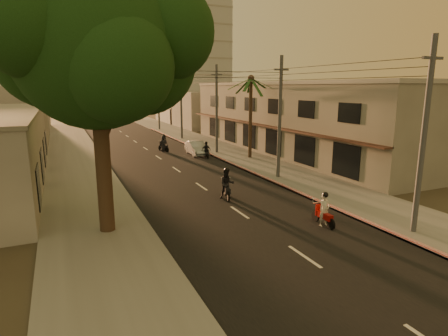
{
  "coord_description": "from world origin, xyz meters",
  "views": [
    {
      "loc": [
        -8.72,
        -15.6,
        6.77
      ],
      "look_at": [
        0.31,
        4.82,
        1.94
      ],
      "focal_mm": 30.0,
      "sensor_mm": 36.0,
      "label": 1
    }
  ],
  "objects_px": {
    "scooter_red": "(324,211)",
    "scooter_mid_b": "(206,151)",
    "scooter_far_a": "(164,144)",
    "palm_tree": "(251,83)",
    "broadleaf_tree": "(104,47)",
    "parked_car": "(197,148)",
    "scooter_mid_a": "(227,184)"
  },
  "relations": [
    {
      "from": "scooter_red",
      "to": "parked_car",
      "type": "xyz_separation_m",
      "value": [
        0.98,
        21.41,
        -0.07
      ]
    },
    {
      "from": "broadleaf_tree",
      "to": "scooter_mid_a",
      "type": "bearing_deg",
      "value": 20.05
    },
    {
      "from": "scooter_mid_b",
      "to": "scooter_mid_a",
      "type": "bearing_deg",
      "value": -99.85
    },
    {
      "from": "scooter_mid_a",
      "to": "scooter_red",
      "type": "bearing_deg",
      "value": -51.5
    },
    {
      "from": "scooter_red",
      "to": "scooter_far_a",
      "type": "relative_size",
      "value": 0.94
    },
    {
      "from": "scooter_mid_a",
      "to": "scooter_far_a",
      "type": "relative_size",
      "value": 1.04
    },
    {
      "from": "scooter_mid_a",
      "to": "parked_car",
      "type": "relative_size",
      "value": 0.46
    },
    {
      "from": "scooter_red",
      "to": "scooter_far_a",
      "type": "height_order",
      "value": "scooter_far_a"
    },
    {
      "from": "palm_tree",
      "to": "scooter_mid_b",
      "type": "height_order",
      "value": "palm_tree"
    },
    {
      "from": "parked_car",
      "to": "palm_tree",
      "type": "bearing_deg",
      "value": -40.91
    },
    {
      "from": "scooter_red",
      "to": "parked_car",
      "type": "relative_size",
      "value": 0.42
    },
    {
      "from": "broadleaf_tree",
      "to": "scooter_mid_b",
      "type": "height_order",
      "value": "broadleaf_tree"
    },
    {
      "from": "palm_tree",
      "to": "scooter_mid_b",
      "type": "distance_m",
      "value": 7.69
    },
    {
      "from": "palm_tree",
      "to": "scooter_red",
      "type": "xyz_separation_m",
      "value": [
        -5.03,
        -17.46,
        -6.39
      ]
    },
    {
      "from": "scooter_red",
      "to": "scooter_mid_a",
      "type": "bearing_deg",
      "value": 113.02
    },
    {
      "from": "broadleaf_tree",
      "to": "scooter_far_a",
      "type": "relative_size",
      "value": 6.36
    },
    {
      "from": "palm_tree",
      "to": "scooter_far_a",
      "type": "relative_size",
      "value": 4.31
    },
    {
      "from": "scooter_mid_b",
      "to": "parked_car",
      "type": "xyz_separation_m",
      "value": [
        -0.25,
        2.05,
        -0.05
      ]
    },
    {
      "from": "parked_car",
      "to": "scooter_mid_b",
      "type": "bearing_deg",
      "value": -79.62
    },
    {
      "from": "broadleaf_tree",
      "to": "parked_car",
      "type": "height_order",
      "value": "broadleaf_tree"
    },
    {
      "from": "scooter_red",
      "to": "scooter_mid_b",
      "type": "distance_m",
      "value": 19.4
    },
    {
      "from": "scooter_mid_a",
      "to": "scooter_mid_b",
      "type": "xyz_separation_m",
      "value": [
        3.74,
        13.17,
        -0.17
      ]
    },
    {
      "from": "scooter_red",
      "to": "scooter_far_a",
      "type": "distance_m",
      "value": 24.68
    },
    {
      "from": "scooter_red",
      "to": "scooter_mid_a",
      "type": "relative_size",
      "value": 0.9
    },
    {
      "from": "palm_tree",
      "to": "scooter_mid_b",
      "type": "relative_size",
      "value": 4.91
    },
    {
      "from": "scooter_far_a",
      "to": "scooter_mid_b",
      "type": "bearing_deg",
      "value": -78.85
    },
    {
      "from": "scooter_mid_b",
      "to": "palm_tree",
      "type": "bearing_deg",
      "value": -20.6
    },
    {
      "from": "palm_tree",
      "to": "parked_car",
      "type": "height_order",
      "value": "palm_tree"
    },
    {
      "from": "parked_car",
      "to": "broadleaf_tree",
      "type": "bearing_deg",
      "value": -117.27
    },
    {
      "from": "scooter_mid_a",
      "to": "parked_car",
      "type": "height_order",
      "value": "scooter_mid_a"
    },
    {
      "from": "scooter_red",
      "to": "scooter_far_a",
      "type": "xyz_separation_m",
      "value": [
        -1.59,
        24.62,
        0.1
      ]
    },
    {
      "from": "broadleaf_tree",
      "to": "scooter_far_a",
      "type": "bearing_deg",
      "value": 69.18
    }
  ]
}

